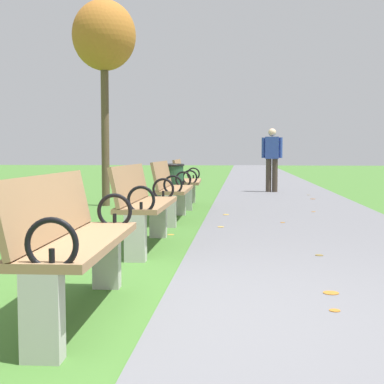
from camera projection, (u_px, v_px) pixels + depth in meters
ground_plane at (153, 317)px, 3.47m from camera, size 80.00×80.00×0.00m
paved_walkway at (264, 179)px, 21.22m from camera, size 2.88×44.00×0.02m
park_bench_1 at (72, 241)px, 3.43m from camera, size 0.52×1.61×0.90m
park_bench_2 at (143, 203)px, 5.92m from camera, size 0.48×1.60×0.90m
park_bench_3 at (171, 189)px, 8.29m from camera, size 0.49×1.61×0.90m
park_bench_4 at (186, 181)px, 10.50m from camera, size 0.54×1.62×0.90m
tree_2 at (104, 38)px, 10.44m from camera, size 1.21×1.21×3.92m
pedestrian_walking at (272, 156)px, 14.03m from camera, size 0.53×0.26×1.62m
trash_bin at (171, 188)px, 9.37m from camera, size 0.48×0.48×0.84m
scattered_leaves at (172, 230)px, 7.20m from camera, size 4.73×11.04×0.02m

